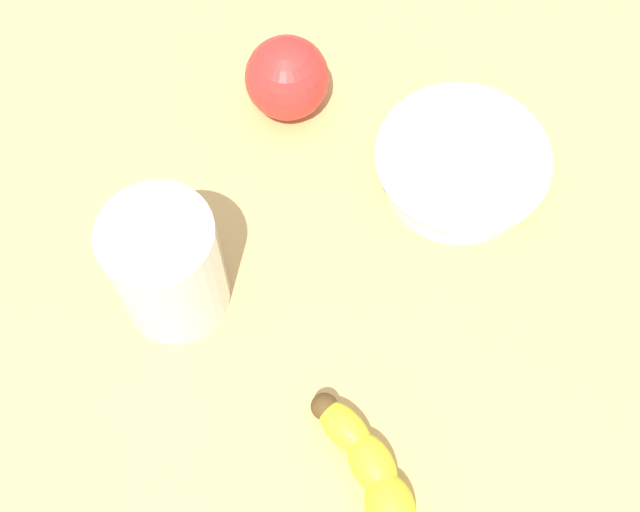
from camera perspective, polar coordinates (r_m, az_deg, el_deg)
wooden_tabletop at (r=73.18cm, az=-0.71°, el=-4.55°), size 120.00×120.00×3.00cm
smoothie_glass at (r=68.27cm, az=-10.33°, el=-0.71°), size 9.03×9.03×11.85cm
ceramic_bowl at (r=76.31cm, az=9.55°, el=6.17°), size 15.69×15.69×4.85cm
apple_fruit at (r=79.44cm, az=-2.25°, el=11.97°), size 7.87×7.87×7.87cm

